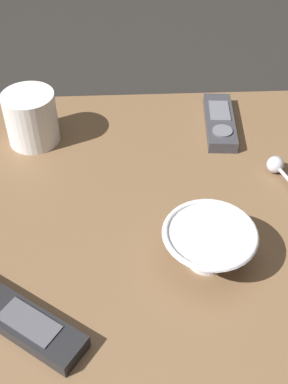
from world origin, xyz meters
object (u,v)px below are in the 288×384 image
Objects in this scene: cereal_bowl at (209,244)px; tv_remote_far at (16,317)px; coffee_mug at (31,118)px; teaspoon at (279,169)px; tv_remote_near at (220,122)px.

tv_remote_far is (-0.09, 0.25, -0.02)m from cereal_bowl.
cereal_bowl reaches higher than tv_remote_far.
coffee_mug reaches higher than teaspoon.
tv_remote_far is (-0.40, 0.32, -0.00)m from tv_remote_near.
coffee_mug reaches higher than tv_remote_far.
teaspoon is (0.17, -0.14, -0.02)m from cereal_bowl.
coffee_mug is at bearing 3.08° from tv_remote_far.
cereal_bowl is at bearing -136.87° from coffee_mug.
tv_remote_far is at bearing 109.07° from cereal_bowl.
cereal_bowl reaches higher than tv_remote_near.
coffee_mug is 0.50× the size of tv_remote_far.
coffee_mug reaches higher than cereal_bowl.
tv_remote_near is 0.51m from tv_remote_far.
cereal_bowl is 0.90× the size of teaspoon.
cereal_bowl is 0.26m from tv_remote_far.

